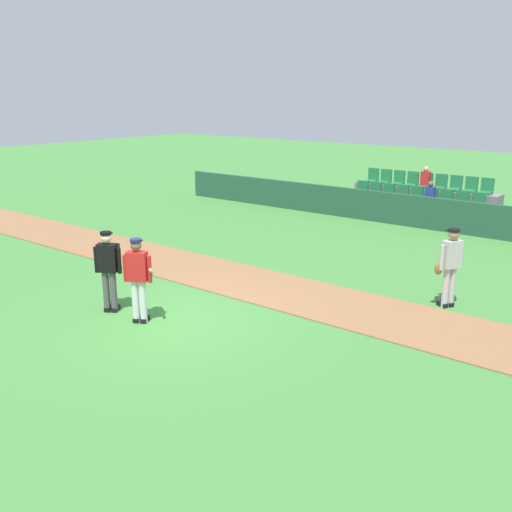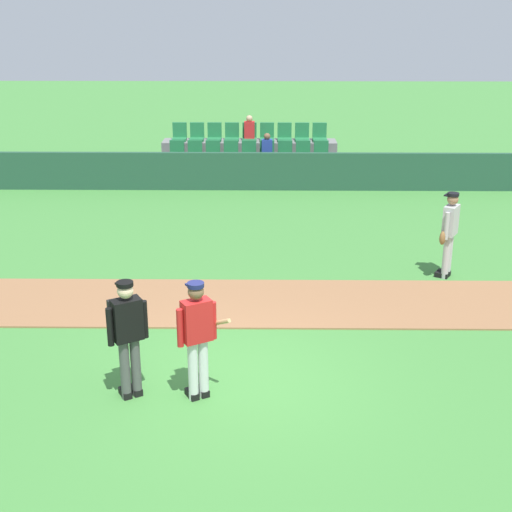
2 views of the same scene
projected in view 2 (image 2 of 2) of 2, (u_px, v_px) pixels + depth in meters
name	position (u px, v px, depth m)	size (l,w,h in m)	color
ground_plane	(231.00, 380.00, 10.66)	(80.00, 80.00, 0.00)	#42843A
infield_dirt_path	(238.00, 302.00, 13.32)	(28.00, 2.21, 0.03)	#936642
dugout_fence	(248.00, 171.00, 20.95)	(20.00, 0.16, 1.11)	#234C38
stadium_bleachers	(249.00, 163.00, 22.34)	(5.55, 2.10, 1.90)	slate
batter_red_jersey	(197.00, 336.00, 9.87)	(0.74, 0.70, 1.76)	silver
umpire_home_plate	(128.00, 332.00, 9.90)	(0.54, 0.45, 1.76)	#4C4C4C
runner_grey_jersey	(449.00, 232.00, 14.25)	(0.48, 0.58, 1.76)	#B2B2B2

